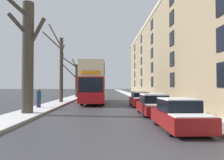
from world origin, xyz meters
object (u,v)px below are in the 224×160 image
Objects in this scene: pedestrian_left_sidewalk at (39,98)px; parked_car_0 at (179,115)px; bare_tree_left_0 at (27,53)px; parked_car_2 at (140,100)px; bare_tree_left_1 at (61,67)px; bare_tree_left_2 at (76,78)px; parked_car_1 at (154,105)px; double_decker_bus at (94,81)px.

parked_car_0 is at bearing 127.80° from pedestrian_left_sidewalk.
bare_tree_left_0 reaches higher than parked_car_2.
bare_tree_left_0 is at bearing -90.64° from bare_tree_left_1.
bare_tree_left_2 is at bearing 89.52° from bare_tree_left_1.
bare_tree_left_1 is (0.12, 10.32, 0.02)m from bare_tree_left_0.
parked_car_0 is 5.13m from parked_car_1.
pedestrian_left_sidewalk reaches higher than parked_car_0.
bare_tree_left_1 is at bearing -90.48° from bare_tree_left_2.
parked_car_2 is (8.67, 6.12, -3.55)m from bare_tree_left_0.
double_decker_bus is (3.95, 10.76, -1.69)m from bare_tree_left_0.
double_decker_bus is 2.71× the size of parked_car_0.
double_decker_bus is at bearing 135.44° from parked_car_2.
bare_tree_left_0 is at bearing 149.42° from parked_car_0.
bare_tree_left_0 is at bearing 87.95° from pedestrian_left_sidewalk.
parked_car_1 is 2.43× the size of pedestrian_left_sidewalk.
pedestrian_left_sidewalk is at bearing 157.28° from parked_car_1.
double_decker_bus is at bearing -129.36° from pedestrian_left_sidewalk.
double_decker_bus is at bearing -71.90° from bare_tree_left_2.
bare_tree_left_0 is 11.19m from parked_car_2.
bare_tree_left_2 is 0.61× the size of double_decker_bus.
bare_tree_left_1 is 1.35× the size of bare_tree_left_2.
bare_tree_left_1 reaches higher than pedestrian_left_sidewalk.
double_decker_bus is 2.54× the size of parked_car_1.
bare_tree_left_1 is 13.87m from parked_car_1.
pedestrian_left_sidewalk reaches higher than parked_car_2.
parked_car_2 is at bearing -62.26° from bare_tree_left_2.
pedestrian_left_sidewalk is (-9.04, 8.92, 0.34)m from parked_car_0.
parked_car_1 is (0.00, 5.13, 0.01)m from parked_car_0.
bare_tree_left_1 is at bearing -101.80° from pedestrian_left_sidewalk.
bare_tree_left_2 reaches higher than pedestrian_left_sidewalk.
pedestrian_left_sidewalk is at bearing 95.53° from bare_tree_left_0.
double_decker_bus reaches higher than parked_car_0.
bare_tree_left_2 is 12.05m from double_decker_bus.
bare_tree_left_2 is at bearing 89.44° from bare_tree_left_0.
bare_tree_left_2 is 28.72m from parked_car_0.
double_decker_bus is at bearing 113.69° from parked_car_1.
bare_tree_left_0 reaches higher than parked_car_1.
bare_tree_left_2 is 1.55× the size of parked_car_1.
parked_car_0 is (8.67, -5.12, -3.57)m from bare_tree_left_0.
bare_tree_left_1 reaches higher than double_decker_bus.
bare_tree_left_1 is at bearing 89.36° from bare_tree_left_0.
bare_tree_left_1 is 10.18m from parked_car_2.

